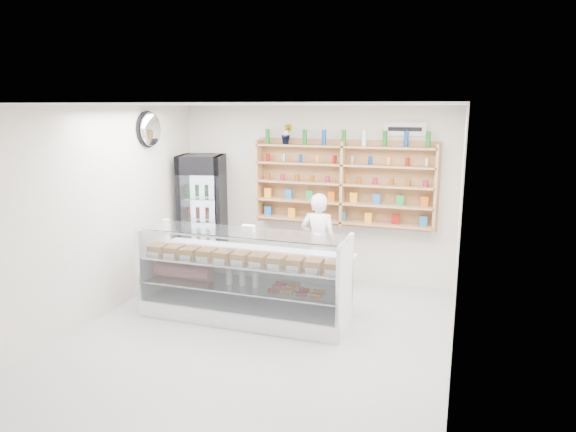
% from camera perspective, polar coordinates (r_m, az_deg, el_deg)
% --- Properties ---
extents(room, '(5.00, 5.00, 5.00)m').
position_cam_1_polar(room, '(6.04, -3.48, -1.14)').
color(room, '#AFB0B4').
rests_on(room, ground).
extents(display_counter, '(2.76, 0.82, 1.20)m').
position_cam_1_polar(display_counter, '(6.93, -4.84, -8.62)').
color(display_counter, white).
rests_on(display_counter, floor).
extents(shop_worker, '(0.56, 0.37, 1.52)m').
position_cam_1_polar(shop_worker, '(7.81, 3.39, -2.93)').
color(shop_worker, white).
rests_on(shop_worker, floor).
extents(drinks_cooler, '(0.87, 0.85, 2.00)m').
position_cam_1_polar(drinks_cooler, '(8.79, -9.41, 0.24)').
color(drinks_cooler, black).
rests_on(drinks_cooler, floor).
extents(wall_shelving, '(2.84, 0.28, 1.33)m').
position_cam_1_polar(wall_shelving, '(8.06, 6.11, 3.54)').
color(wall_shelving, tan).
rests_on(wall_shelving, back_wall).
extents(potted_plant, '(0.21, 0.19, 0.32)m').
position_cam_1_polar(potted_plant, '(8.24, -0.14, 9.11)').
color(potted_plant, '#1E6626').
rests_on(potted_plant, wall_shelving).
extents(security_mirror, '(0.15, 0.50, 0.50)m').
position_cam_1_polar(security_mirror, '(7.97, -15.01, 9.29)').
color(security_mirror, silver).
rests_on(security_mirror, left_wall).
extents(wall_sign, '(0.62, 0.03, 0.20)m').
position_cam_1_polar(wall_sign, '(7.97, 12.87, 9.39)').
color(wall_sign, white).
rests_on(wall_sign, back_wall).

